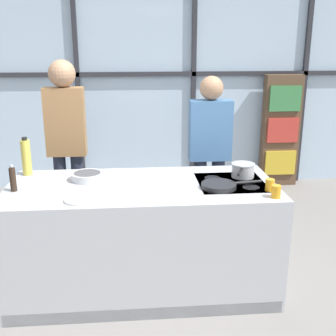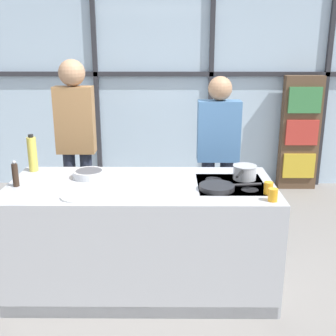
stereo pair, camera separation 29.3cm
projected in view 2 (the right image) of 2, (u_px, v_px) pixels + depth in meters
ground_plane at (143, 284)px, 3.54m from camera, size 18.00×18.00×0.00m
back_window_wall at (154, 84)px, 5.66m from camera, size 6.40×0.10×2.80m
bookshelf at (300, 133)px, 5.66m from camera, size 0.51×0.19×1.53m
demo_island at (142, 236)px, 3.41m from camera, size 2.09×0.92×0.89m
spectator_far_left at (76, 136)px, 4.13m from camera, size 0.37×0.25×1.80m
spectator_center_left at (218, 149)px, 4.16m from camera, size 0.41×0.23×1.65m
frying_pan at (218, 187)px, 3.15m from camera, size 0.48×0.27×0.04m
saucepan at (245, 172)px, 3.38m from camera, size 0.20×0.34×0.12m
white_plate at (77, 197)px, 3.00m from camera, size 0.23×0.23×0.01m
mixing_bowl at (89, 174)px, 3.43m from camera, size 0.26×0.26×0.06m
oil_bottle at (32, 154)px, 3.57m from camera, size 0.08×0.08×0.32m
pepper_grinder at (15, 175)px, 3.20m from camera, size 0.05×0.05×0.21m
juice_glass_near at (273, 195)px, 2.92m from camera, size 0.07×0.07×0.09m
juice_glass_far at (268, 188)px, 3.05m from camera, size 0.07×0.07×0.09m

